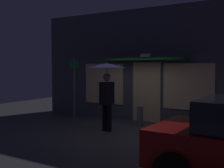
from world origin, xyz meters
TOP-DOWN VIEW (x-y plane):
  - ground_plane at (0.00, 0.00)m, footprint 18.00×18.00m
  - building_facade at (-0.00, 2.34)m, footprint 9.43×1.00m
  - person_with_umbrella at (-0.38, 0.02)m, footprint 1.22×1.22m
  - street_sign_post at (-2.45, 0.98)m, footprint 0.40×0.07m
  - sidewalk_bollard at (0.09, 1.43)m, footprint 0.21×0.21m

SIDE VIEW (x-z plane):
  - ground_plane at x=0.00m, z-range 0.00..0.00m
  - sidewalk_bollard at x=0.09m, z-range 0.00..0.66m
  - street_sign_post at x=-2.45m, z-range 0.16..2.52m
  - person_with_umbrella at x=-0.38m, z-range 0.60..2.74m
  - building_facade at x=0.00m, z-range -0.02..4.18m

